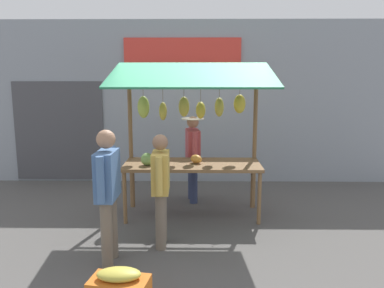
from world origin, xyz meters
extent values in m
plane|color=#514F4C|center=(0.00, 0.00, 0.00)|extent=(40.00, 40.00, 0.00)
cube|color=#8C939E|center=(0.00, -2.20, 1.70)|extent=(9.00, 0.25, 3.40)
cube|color=red|center=(0.23, -2.06, 2.75)|extent=(2.40, 0.06, 0.56)
cube|color=#47474C|center=(2.87, -2.07, 1.10)|extent=(1.90, 0.04, 2.10)
cube|color=brown|center=(0.00, 0.00, 0.85)|extent=(2.20, 0.90, 0.05)
cylinder|color=brown|center=(1.04, 0.39, 0.41)|extent=(0.06, 0.06, 0.83)
cylinder|color=brown|center=(-1.04, 0.39, 0.41)|extent=(0.06, 0.06, 0.83)
cylinder|color=brown|center=(1.04, -0.39, 0.41)|extent=(0.06, 0.06, 0.83)
cylinder|color=brown|center=(-1.04, -0.39, 0.41)|extent=(0.06, 0.06, 0.83)
cylinder|color=brown|center=(1.06, -0.40, 1.18)|extent=(0.07, 0.07, 2.35)
cylinder|color=brown|center=(-1.06, -0.40, 1.18)|extent=(0.07, 0.07, 2.35)
cylinder|color=brown|center=(0.00, -0.40, 2.15)|extent=(2.12, 0.06, 0.06)
cube|color=#23724C|center=(0.00, 0.15, 2.30)|extent=(2.50, 1.46, 0.39)
cylinder|color=brown|center=(-0.79, -0.41, 2.06)|extent=(0.01, 0.01, 0.18)
ellipsoid|color=yellow|center=(-0.79, -0.41, 1.81)|extent=(0.24, 0.22, 0.32)
cylinder|color=brown|center=(-0.45, -0.38, 2.03)|extent=(0.01, 0.01, 0.23)
ellipsoid|color=gold|center=(-0.45, -0.38, 1.76)|extent=(0.19, 0.22, 0.32)
cylinder|color=brown|center=(-0.14, -0.39, 2.00)|extent=(0.01, 0.01, 0.30)
ellipsoid|color=yellow|center=(-0.14, -0.39, 1.71)|extent=(0.18, 0.21, 0.29)
cylinder|color=brown|center=(0.14, -0.34, 2.04)|extent=(0.01, 0.01, 0.22)
ellipsoid|color=gold|center=(0.14, -0.34, 1.77)|extent=(0.19, 0.15, 0.34)
cylinder|color=brown|center=(0.50, -0.41, 1.99)|extent=(0.01, 0.01, 0.31)
ellipsoid|color=gold|center=(0.50, -0.41, 1.68)|extent=(0.18, 0.19, 0.31)
cylinder|color=brown|center=(0.82, -0.34, 2.05)|extent=(0.01, 0.01, 0.21)
ellipsoid|color=#B2CC4C|center=(0.82, -0.34, 1.76)|extent=(0.23, 0.20, 0.37)
sphere|color=#729E4C|center=(0.71, 0.17, 0.98)|extent=(0.20, 0.20, 0.20)
ellipsoid|color=orange|center=(-0.06, 0.00, 0.95)|extent=(0.25, 0.26, 0.14)
cylinder|color=navy|center=(0.02, -0.88, 0.39)|extent=(0.14, 0.14, 0.77)
cylinder|color=navy|center=(-0.02, -0.62, 0.39)|extent=(0.14, 0.14, 0.77)
cube|color=#BF4C51|center=(0.00, -0.75, 1.05)|extent=(0.28, 0.49, 0.55)
cylinder|color=#BF4C51|center=(0.04, -1.04, 1.07)|extent=(0.09, 0.09, 0.50)
cylinder|color=#BF4C51|center=(-0.04, -0.46, 1.07)|extent=(0.09, 0.09, 0.50)
sphere|color=#A87A5B|center=(0.00, -0.75, 1.46)|extent=(0.21, 0.21, 0.21)
cylinder|color=beige|center=(0.00, -0.75, 1.52)|extent=(0.40, 0.40, 0.02)
cylinder|color=#726656|center=(0.40, 1.30, 0.38)|extent=(0.14, 0.14, 0.76)
cylinder|color=#726656|center=(0.41, 1.04, 0.38)|extent=(0.14, 0.14, 0.76)
cube|color=gold|center=(0.40, 1.17, 1.03)|extent=(0.23, 0.46, 0.54)
cylinder|color=gold|center=(0.40, 1.46, 1.05)|extent=(0.09, 0.09, 0.49)
cylinder|color=gold|center=(0.41, 0.88, 1.05)|extent=(0.09, 0.09, 0.49)
sphere|color=#8C664C|center=(0.40, 1.17, 1.43)|extent=(0.21, 0.21, 0.21)
cylinder|color=#726656|center=(1.00, 1.80, 0.41)|extent=(0.14, 0.14, 0.82)
cylinder|color=#726656|center=(1.00, 1.53, 0.41)|extent=(0.14, 0.14, 0.82)
cube|color=#476B9E|center=(1.00, 1.67, 1.12)|extent=(0.23, 0.50, 0.58)
cylinder|color=#476B9E|center=(1.01, 1.98, 1.14)|extent=(0.09, 0.09, 0.54)
cylinder|color=#476B9E|center=(0.99, 1.36, 1.14)|extent=(0.09, 0.09, 0.54)
sphere|color=#A87A5B|center=(1.00, 1.67, 1.55)|extent=(0.23, 0.23, 0.23)
ellipsoid|color=gold|center=(0.70, 2.61, 0.34)|extent=(0.45, 0.26, 0.12)
camera|label=1|loc=(-0.08, 6.27, 2.32)|focal=37.10mm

